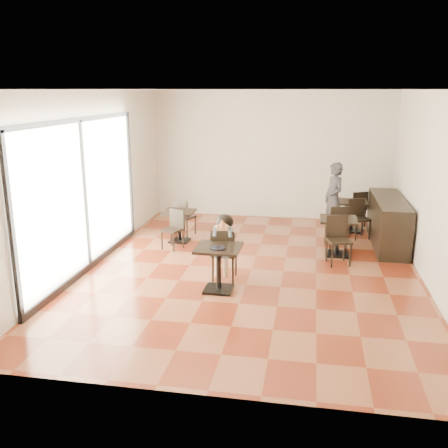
% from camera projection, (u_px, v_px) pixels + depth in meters
% --- Properties ---
extents(floor, '(6.00, 8.00, 0.01)m').
position_uv_depth(floor, '(252.00, 269.00, 9.19)').
color(floor, brown).
rests_on(floor, ground).
extents(ceiling, '(6.00, 8.00, 0.01)m').
position_uv_depth(ceiling, '(254.00, 90.00, 8.36)').
color(ceiling, silver).
rests_on(ceiling, floor).
extents(wall_back, '(6.00, 0.01, 3.20)m').
position_uv_depth(wall_back, '(272.00, 155.00, 12.58)').
color(wall_back, silver).
rests_on(wall_back, floor).
extents(wall_front, '(6.00, 0.01, 3.20)m').
position_uv_depth(wall_front, '(205.00, 255.00, 4.97)').
color(wall_front, silver).
rests_on(wall_front, floor).
extents(wall_left, '(0.01, 8.00, 3.20)m').
position_uv_depth(wall_left, '(93.00, 178.00, 9.28)').
color(wall_left, silver).
rests_on(wall_left, floor).
extents(wall_right, '(0.01, 8.00, 3.20)m').
position_uv_depth(wall_right, '(432.00, 189.00, 8.27)').
color(wall_right, silver).
rests_on(wall_right, floor).
extents(storefront_window, '(0.04, 4.50, 2.60)m').
position_uv_depth(storefront_window, '(83.00, 194.00, 8.85)').
color(storefront_window, white).
rests_on(storefront_window, floor).
extents(child_table, '(0.71, 0.71, 0.76)m').
position_uv_depth(child_table, '(219.00, 269.00, 8.12)').
color(child_table, black).
rests_on(child_table, floor).
extents(child_chair, '(0.41, 0.41, 0.91)m').
position_uv_depth(child_chair, '(225.00, 254.00, 8.62)').
color(child_chair, black).
rests_on(child_chair, floor).
extents(child, '(0.41, 0.57, 1.14)m').
position_uv_depth(child, '(225.00, 247.00, 8.59)').
color(child, slate).
rests_on(child, child_chair).
extents(plate, '(0.26, 0.26, 0.02)m').
position_uv_depth(plate, '(217.00, 248.00, 7.93)').
color(plate, black).
rests_on(plate, child_table).
extents(pizza_slice, '(0.27, 0.20, 0.06)m').
position_uv_depth(pizza_slice, '(223.00, 227.00, 8.30)').
color(pizza_slice, '#DCC77B').
rests_on(pizza_slice, child).
extents(adult_patron, '(0.60, 0.71, 1.64)m').
position_uv_depth(adult_patron, '(334.00, 199.00, 11.24)').
color(adult_patron, '#3A3A40').
rests_on(adult_patron, floor).
extents(cafe_table_mid, '(0.88, 0.88, 0.75)m').
position_uv_depth(cafe_table_mid, '(337.00, 237.00, 9.88)').
color(cafe_table_mid, black).
rests_on(cafe_table_mid, floor).
extents(cafe_table_left, '(0.84, 0.84, 0.68)m').
position_uv_depth(cafe_table_left, '(179.00, 226.00, 10.80)').
color(cafe_table_left, black).
rests_on(cafe_table_left, floor).
extents(cafe_table_back, '(0.90, 0.90, 0.72)m').
position_uv_depth(cafe_table_back, '(351.00, 216.00, 11.57)').
color(cafe_table_back, black).
rests_on(cafe_table_back, floor).
extents(chair_mid_a, '(0.50, 0.50, 0.91)m').
position_uv_depth(chair_mid_a, '(337.00, 226.00, 10.39)').
color(chair_mid_a, black).
rests_on(chair_mid_a, floor).
extents(chair_mid_b, '(0.50, 0.50, 0.91)m').
position_uv_depth(chair_mid_b, '(339.00, 241.00, 9.34)').
color(chair_mid_b, black).
rests_on(chair_mid_b, floor).
extents(chair_left_a, '(0.48, 0.48, 0.81)m').
position_uv_depth(chair_left_a, '(186.00, 217.00, 11.30)').
color(chair_left_a, black).
rests_on(chair_left_a, floor).
extents(chair_left_b, '(0.48, 0.48, 0.81)m').
position_uv_depth(chair_left_b, '(172.00, 230.00, 10.26)').
color(chair_left_b, black).
rests_on(chair_left_b, floor).
extents(chair_back_a, '(0.51, 0.51, 0.86)m').
position_uv_depth(chair_back_a, '(356.00, 208.00, 12.05)').
color(chair_back_a, black).
rests_on(chair_back_a, floor).
extents(chair_back_b, '(0.51, 0.51, 0.86)m').
position_uv_depth(chair_back_b, '(360.00, 219.00, 11.01)').
color(chair_back_b, black).
rests_on(chair_back_b, floor).
extents(service_counter, '(0.60, 2.40, 1.00)m').
position_uv_depth(service_counter, '(388.00, 222.00, 10.52)').
color(service_counter, black).
rests_on(service_counter, floor).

